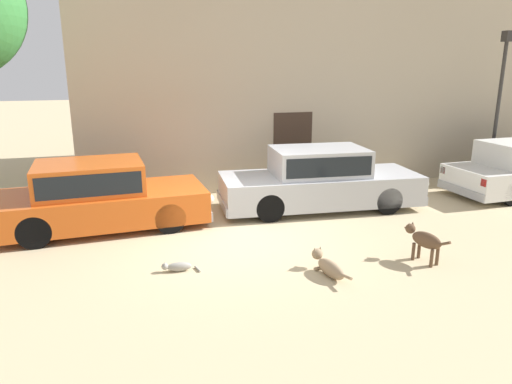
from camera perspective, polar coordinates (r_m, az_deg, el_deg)
name	(u,v)px	position (r m, az deg, el deg)	size (l,w,h in m)	color
ground_plane	(239,240)	(9.39, -2.02, -5.79)	(80.00, 80.00, 0.00)	tan
parked_sedan_nearest	(98,195)	(10.40, -18.57, -0.35)	(4.49, 2.10, 1.42)	#D15619
parked_sedan_second	(320,179)	(11.31, 7.69, 1.58)	(4.92, 2.00, 1.46)	#B2B5BA
apartment_block	(329,31)	(16.84, 8.86, 18.66)	(16.08, 6.64, 8.82)	tan
stray_dog_spotted	(328,266)	(7.94, 8.74, -8.84)	(0.35, 1.09, 0.38)	#997F60
stray_dog_tan	(424,240)	(8.76, 19.65, -5.45)	(0.40, 0.92, 0.64)	brown
stray_cat	(178,267)	(8.11, -9.46, -8.90)	(0.64, 0.25, 0.17)	gray
street_lamp	(500,90)	(14.82, 27.44, 10.87)	(0.22, 0.22, 4.21)	#2D2B28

